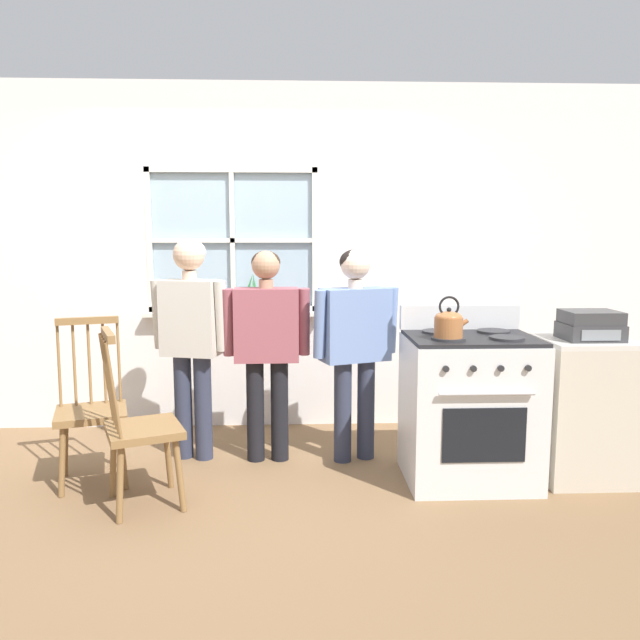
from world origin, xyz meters
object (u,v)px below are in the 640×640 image
(person_teen_center, at_px, (267,336))
(person_adult_right, at_px, (355,334))
(stove, at_px, (469,407))
(kettle, at_px, (449,323))
(chair_near_wall, at_px, (91,411))
(potted_plant, at_px, (252,301))
(chair_by_window, at_px, (140,429))
(side_counter, at_px, (584,409))
(stereo, at_px, (590,326))
(person_elderly_left, at_px, (191,327))

(person_teen_center, distance_m, person_adult_right, 0.60)
(person_adult_right, distance_m, stove, 0.88)
(stove, height_order, kettle, kettle)
(chair_near_wall, bearing_deg, potted_plant, 31.75)
(chair_by_window, relative_size, side_counter, 1.14)
(chair_by_window, height_order, person_adult_right, person_adult_right)
(potted_plant, bearing_deg, chair_by_window, -111.19)
(person_adult_right, bearing_deg, stereo, -35.09)
(chair_by_window, relative_size, stereo, 3.02)
(person_adult_right, height_order, potted_plant, person_adult_right)
(chair_near_wall, height_order, stereo, stereo)
(chair_by_window, height_order, person_teen_center, person_teen_center)
(person_teen_center, relative_size, stereo, 4.23)
(person_adult_right, relative_size, stereo, 4.25)
(person_adult_right, bearing_deg, chair_near_wall, 171.18)
(person_teen_center, xyz_separation_m, kettle, (1.10, -0.53, 0.16))
(chair_near_wall, distance_m, stereo, 3.14)
(person_teen_center, distance_m, side_counter, 2.09)
(potted_plant, relative_size, stereo, 0.92)
(chair_near_wall, distance_m, person_elderly_left, 0.83)
(side_counter, bearing_deg, person_elderly_left, 169.78)
(chair_by_window, height_order, person_elderly_left, person_elderly_left)
(chair_by_window, height_order, stove, stove)
(potted_plant, bearing_deg, kettle, -45.23)
(person_teen_center, height_order, stereo, person_teen_center)
(chair_by_window, bearing_deg, person_elderly_left, -35.23)
(potted_plant, bearing_deg, stove, -38.32)
(person_adult_right, bearing_deg, person_elderly_left, 156.88)
(person_adult_right, xyz_separation_m, potted_plant, (-0.74, 0.75, 0.15))
(side_counter, bearing_deg, stereo, -90.00)
(person_teen_center, bearing_deg, kettle, -26.39)
(chair_by_window, xyz_separation_m, chair_near_wall, (-0.39, 0.37, 0.00))
(kettle, bearing_deg, potted_plant, 134.77)
(chair_by_window, height_order, chair_near_wall, same)
(person_elderly_left, relative_size, person_adult_right, 1.05)
(stereo, bearing_deg, stove, 178.13)
(person_elderly_left, distance_m, kettle, 1.72)
(chair_near_wall, bearing_deg, side_counter, -17.83)
(kettle, bearing_deg, side_counter, 8.02)
(stove, height_order, stereo, stove)
(stereo, bearing_deg, chair_near_wall, 178.30)
(person_adult_right, xyz_separation_m, side_counter, (1.42, -0.38, -0.43))
(chair_near_wall, bearing_deg, person_adult_right, -6.06)
(person_elderly_left, relative_size, potted_plant, 4.84)
(person_adult_right, height_order, stereo, person_adult_right)
(potted_plant, relative_size, side_counter, 0.35)
(chair_by_window, bearing_deg, potted_plant, -42.99)
(person_elderly_left, distance_m, stove, 1.90)
(person_elderly_left, height_order, person_teen_center, person_elderly_left)
(kettle, bearing_deg, person_elderly_left, 160.15)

